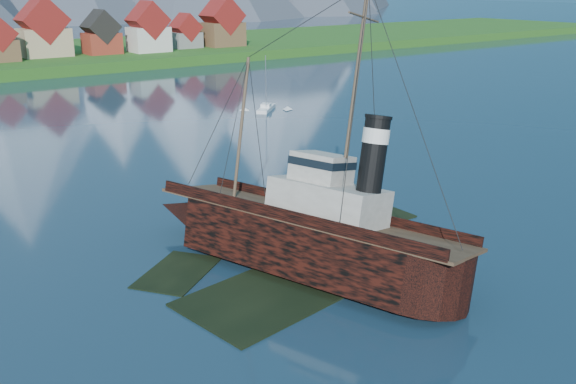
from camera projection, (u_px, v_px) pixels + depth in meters
ground at (302, 270)px, 56.05m from camera, size 1400.00×1400.00×0.00m
shoal at (303, 260)px, 58.80m from camera, size 31.71×21.24×1.14m
tugboat_wreck at (293, 231)px, 56.08m from camera, size 7.54×32.49×25.74m
sailboat_d at (266, 109)px, 125.07m from camera, size 7.34×6.94×11.04m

